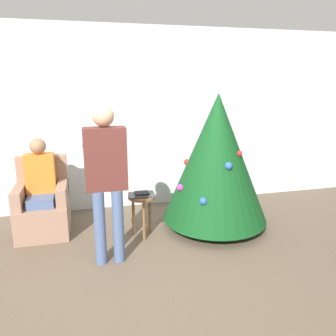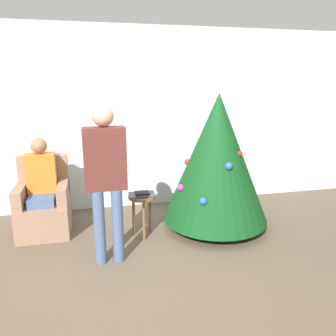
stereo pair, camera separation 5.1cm
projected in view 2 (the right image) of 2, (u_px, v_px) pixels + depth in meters
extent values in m
plane|color=brown|center=(145.00, 288.00, 3.14)|extent=(14.00, 14.00, 0.00)
cube|color=silver|center=(120.00, 121.00, 4.89)|extent=(8.00, 0.06, 2.70)
cylinder|color=brown|center=(214.00, 222.00, 4.48)|extent=(0.10, 0.10, 0.12)
cone|color=#0F4219|center=(217.00, 158.00, 4.25)|extent=(1.38, 1.38, 1.67)
sphere|color=red|center=(188.00, 162.00, 4.39)|extent=(0.08, 0.08, 0.08)
sphere|color=#2856B2|center=(229.00, 166.00, 3.91)|extent=(0.09, 0.09, 0.09)
sphere|color=red|center=(249.00, 182.00, 4.53)|extent=(0.10, 0.10, 0.10)
sphere|color=#2856B2|center=(203.00, 201.00, 3.89)|extent=(0.09, 0.09, 0.09)
sphere|color=red|center=(240.00, 154.00, 4.05)|extent=(0.07, 0.07, 0.07)
sphere|color=#B23399|center=(181.00, 188.00, 4.18)|extent=(0.09, 0.09, 0.09)
cube|color=#93705B|center=(45.00, 217.00, 4.26)|extent=(0.63, 0.71, 0.41)
cube|color=#93705B|center=(44.00, 175.00, 4.40)|extent=(0.63, 0.14, 0.56)
cube|color=#93705B|center=(21.00, 195.00, 4.12)|extent=(0.12, 0.64, 0.24)
cube|color=#93705B|center=(63.00, 192.00, 4.23)|extent=(0.12, 0.64, 0.24)
cylinder|color=#475B84|center=(34.00, 224.00, 4.05)|extent=(0.11, 0.11, 0.41)
cylinder|color=#475B84|center=(51.00, 223.00, 4.09)|extent=(0.11, 0.11, 0.41)
cube|color=#475B84|center=(42.00, 199.00, 4.15)|extent=(0.32, 0.40, 0.12)
cube|color=orange|center=(42.00, 173.00, 4.21)|extent=(0.36, 0.20, 0.50)
sphere|color=#936B4C|center=(39.00, 146.00, 4.12)|extent=(0.20, 0.20, 0.20)
cylinder|color=#475B84|center=(100.00, 228.00, 3.48)|extent=(0.12, 0.12, 0.82)
cylinder|color=#475B84|center=(118.00, 226.00, 3.52)|extent=(0.12, 0.12, 0.82)
cube|color=#562823|center=(105.00, 159.00, 3.37)|extent=(0.43, 0.20, 0.65)
sphere|color=tan|center=(103.00, 116.00, 3.29)|extent=(0.22, 0.22, 0.22)
cylinder|color=#562823|center=(86.00, 144.00, 3.47)|extent=(0.08, 0.30, 0.08)
cylinder|color=#562823|center=(121.00, 142.00, 3.55)|extent=(0.08, 0.30, 0.08)
cube|color=white|center=(119.00, 139.00, 3.73)|extent=(0.04, 0.14, 0.04)
cylinder|color=brown|center=(142.00, 197.00, 4.08)|extent=(0.35, 0.35, 0.03)
cylinder|color=brown|center=(144.00, 221.00, 4.03)|extent=(0.04, 0.04, 0.51)
cylinder|color=brown|center=(150.00, 214.00, 4.23)|extent=(0.04, 0.04, 0.51)
cylinder|color=brown|center=(134.00, 216.00, 4.18)|extent=(0.04, 0.04, 0.51)
cube|color=#38383D|center=(142.00, 195.00, 4.07)|extent=(0.32, 0.23, 0.02)
cube|color=black|center=(142.00, 193.00, 4.06)|extent=(0.17, 0.13, 0.02)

